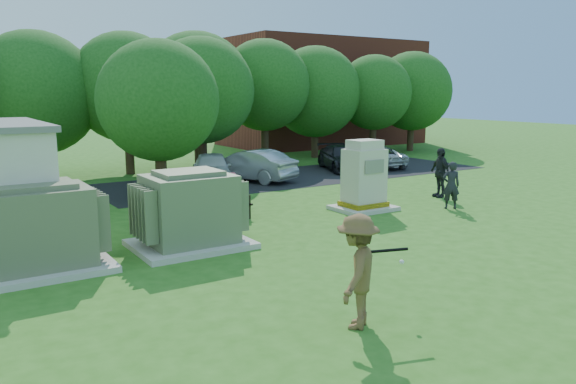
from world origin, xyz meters
TOP-DOWN VIEW (x-y plane):
  - ground at (0.00, 0.00)m, footprint 120.00×120.00m
  - brick_building at (18.00, 27.00)m, footprint 15.00×8.00m
  - parking_strip at (7.00, 13.50)m, footprint 20.00×6.00m
  - transformer_left at (-6.50, 4.50)m, footprint 3.00×2.40m
  - transformer_right at (-2.80, 4.50)m, footprint 3.00×2.40m
  - generator_cabinet at (4.22, 5.65)m, footprint 2.03×1.66m
  - picnic_table at (-0.69, 7.26)m, footprint 1.93×1.45m
  - batter at (-2.39, -1.94)m, footprint 1.51×1.41m
  - person_by_generator at (6.95, 4.12)m, footprint 0.74×0.68m
  - person_at_picnic at (-0.32, 6.75)m, footprint 0.81×0.66m
  - person_walking_right at (8.34, 5.90)m, footprint 0.71×1.22m
  - car_white at (2.20, 13.77)m, footprint 3.15×4.45m
  - car_silver_a at (4.05, 13.51)m, footprint 3.19×4.69m
  - car_dark at (9.91, 14.08)m, footprint 3.24×4.78m
  - car_silver_b at (12.02, 13.99)m, footprint 2.41×4.40m
  - batting_equipment at (-1.83, -2.01)m, footprint 1.22×0.39m
  - tree_row at (1.75, 18.50)m, footprint 41.30×13.30m

SIDE VIEW (x-z plane):
  - ground at x=0.00m, z-range 0.00..0.00m
  - parking_strip at x=7.00m, z-range 0.00..0.01m
  - picnic_table at x=-0.69m, z-range 0.10..0.93m
  - car_silver_b at x=12.02m, z-range 0.00..1.17m
  - car_dark at x=9.91m, z-range 0.00..1.29m
  - car_white at x=2.20m, z-range 0.00..1.41m
  - car_silver_a at x=4.05m, z-range 0.00..1.46m
  - person_at_picnic at x=-0.32m, z-range 0.00..1.55m
  - person_by_generator at x=6.95m, z-range 0.00..1.69m
  - transformer_left at x=-6.50m, z-range -0.07..2.00m
  - transformer_right at x=-2.80m, z-range -0.07..2.00m
  - person_walking_right at x=8.34m, z-range 0.00..1.95m
  - batter at x=-2.39m, z-range 0.00..2.04m
  - generator_cabinet at x=4.22m, z-range -0.15..2.32m
  - batting_equipment at x=-1.83m, z-range 1.06..1.50m
  - brick_building at x=18.00m, z-range 0.00..8.00m
  - tree_row at x=1.75m, z-range 0.50..7.80m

